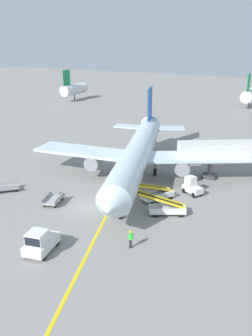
# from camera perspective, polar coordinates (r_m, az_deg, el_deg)

# --- Properties ---
(ground_plane) EXTENTS (300.00, 300.00, 0.00)m
(ground_plane) POSITION_cam_1_polar(r_m,az_deg,el_deg) (42.02, -5.87, -5.90)
(ground_plane) COLOR gray
(taxi_line_yellow) EXTENTS (24.68, 76.28, 0.01)m
(taxi_line_yellow) POSITION_cam_1_polar(r_m,az_deg,el_deg) (45.43, -1.33, -3.81)
(taxi_line_yellow) COLOR yellow
(taxi_line_yellow) RESTS_ON ground
(airliner) EXTENTS (27.69, 34.49, 10.10)m
(airliner) POSITION_cam_1_polar(r_m,az_deg,el_deg) (49.18, 1.73, 2.23)
(airliner) COLOR silver
(airliner) RESTS_ON ground
(jet_bridge) EXTENTS (12.30, 8.74, 4.85)m
(jet_bridge) POSITION_cam_1_polar(r_m,az_deg,el_deg) (51.31, 15.99, 2.35)
(jet_bridge) COLOR silver
(jet_bridge) RESTS_ON ground
(pushback_tug) EXTENTS (2.53, 3.89, 2.20)m
(pushback_tug) POSITION_cam_1_polar(r_m,az_deg,el_deg) (34.07, -12.72, -10.76)
(pushback_tug) COLOR silver
(pushback_tug) RESTS_ON ground
(baggage_tug_near_wing) EXTENTS (2.73, 2.30, 2.10)m
(baggage_tug_near_wing) POSITION_cam_1_polar(r_m,az_deg,el_deg) (45.65, 9.83, -2.73)
(baggage_tug_near_wing) COLOR silver
(baggage_tug_near_wing) RESTS_ON ground
(belt_loader_forward_hold) EXTENTS (5.01, 3.45, 2.59)m
(belt_loader_forward_hold) POSITION_cam_1_polar(r_m,az_deg,el_deg) (40.18, 6.03, -5.91)
(belt_loader_forward_hold) COLOR silver
(belt_loader_forward_hold) RESTS_ON ground
(belt_loader_aft_hold) EXTENTS (3.64, 4.93, 2.59)m
(belt_loader_aft_hold) POSITION_cam_1_polar(r_m,az_deg,el_deg) (43.50, 4.61, -3.84)
(belt_loader_aft_hold) COLOR silver
(belt_loader_aft_hold) RESTS_ON ground
(baggage_cart_loaded) EXTENTS (3.20, 3.25, 0.94)m
(baggage_cart_loaded) POSITION_cam_1_polar(r_m,az_deg,el_deg) (48.07, -17.40, -2.81)
(baggage_cart_loaded) COLOR #A5A5A8
(baggage_cart_loaded) RESTS_ON ground
(baggage_cart_empty_trailing) EXTENTS (2.23, 3.84, 0.94)m
(baggage_cart_empty_trailing) POSITION_cam_1_polar(r_m,az_deg,el_deg) (43.34, -10.81, -4.67)
(baggage_cart_empty_trailing) COLOR #A5A5A8
(baggage_cart_empty_trailing) RESTS_ON ground
(ground_crew_marshaller) EXTENTS (0.36, 0.24, 1.70)m
(ground_crew_marshaller) POSITION_cam_1_polar(r_m,az_deg,el_deg) (33.94, 0.67, -10.54)
(ground_crew_marshaller) COLOR #26262D
(ground_crew_marshaller) RESTS_ON ground
(safety_cone_nose_left) EXTENTS (0.36, 0.36, 0.44)m
(safety_cone_nose_left) POSITION_cam_1_polar(r_m,az_deg,el_deg) (55.23, 0.91, 0.67)
(safety_cone_nose_left) COLOR orange
(safety_cone_nose_left) RESTS_ON ground
(safety_cone_nose_right) EXTENTS (0.36, 0.36, 0.44)m
(safety_cone_nose_right) POSITION_cam_1_polar(r_m,az_deg,el_deg) (51.14, 8.74, -1.10)
(safety_cone_nose_right) COLOR orange
(safety_cone_nose_right) RESTS_ON ground
(safety_cone_wingtip_left) EXTENTS (0.36, 0.36, 0.44)m
(safety_cone_wingtip_left) POSITION_cam_1_polar(r_m,az_deg,el_deg) (45.40, -11.58, -3.94)
(safety_cone_wingtip_left) COLOR orange
(safety_cone_wingtip_left) RESTS_ON ground
(distant_aircraft_far_left) EXTENTS (3.00, 10.10, 8.80)m
(distant_aircraft_far_left) POSITION_cam_1_polar(r_m,az_deg,el_deg) (113.65, -7.81, 11.64)
(distant_aircraft_far_left) COLOR silver
(distant_aircraft_far_left) RESTS_ON ground
(distant_aircraft_mid_left) EXTENTS (3.00, 10.10, 8.80)m
(distant_aircraft_mid_left) POSITION_cam_1_polar(r_m,az_deg,el_deg) (106.51, 18.00, 10.40)
(distant_aircraft_mid_left) COLOR silver
(distant_aircraft_mid_left) RESTS_ON ground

